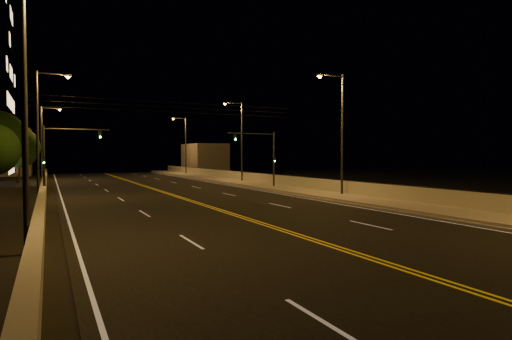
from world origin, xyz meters
name	(u,v)px	position (x,y,z in m)	size (l,w,h in m)	color
road	(214,208)	(0.00, 20.00, 0.01)	(18.00, 120.00, 0.02)	black
sidewalk	(350,199)	(10.80, 20.00, 0.15)	(3.60, 120.00, 0.30)	gray
curb	(329,201)	(8.93, 20.00, 0.07)	(0.14, 120.00, 0.15)	gray
parapet_wall	(367,189)	(12.45, 20.00, 0.80)	(0.30, 120.00, 1.00)	#AAA48E
jersey_barrier	(41,210)	(-9.89, 20.00, 0.47)	(0.45, 120.00, 0.94)	#AAA48E
distant_building_right	(204,159)	(16.50, 69.51, 2.74)	(6.00, 10.00, 5.47)	slate
distant_building_left	(4,152)	(-16.00, 75.41, 3.88)	(8.00, 8.00, 7.76)	slate
parapet_rail	(367,182)	(12.45, 20.00, 1.33)	(0.06, 0.06, 120.00)	black
lane_markings	(215,208)	(0.00, 19.93, 0.02)	(17.32, 116.00, 0.00)	silver
streetlight_1	(340,127)	(11.54, 22.27, 5.64)	(2.55, 0.28, 9.85)	#2D2D33
streetlight_2	(240,137)	(11.54, 42.06, 5.64)	(2.55, 0.28, 9.85)	#2D2D33
streetlight_3	(184,142)	(11.54, 65.64, 5.64)	(2.55, 0.28, 9.85)	#2D2D33
streetlight_4	(33,90)	(-9.94, 11.04, 5.64)	(2.55, 0.28, 9.85)	#2D2D33
streetlight_5	(41,126)	(-9.94, 31.05, 5.64)	(2.55, 0.28, 9.85)	#2D2D33
streetlight_6	(44,138)	(-9.94, 57.86, 5.64)	(2.55, 0.28, 9.85)	#2D2D33
traffic_signal_right	(265,153)	(9.96, 32.35, 3.66)	(5.11, 0.31, 5.73)	#2D2D33
traffic_signal_left	(58,152)	(-8.76, 32.35, 3.66)	(5.11, 0.31, 5.73)	#2D2D33
overhead_wires	(174,107)	(0.00, 29.50, 7.40)	(22.00, 0.03, 0.83)	black
tree_2	(18,147)	(-12.86, 54.86, 4.37)	(5.12, 5.12, 6.94)	black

